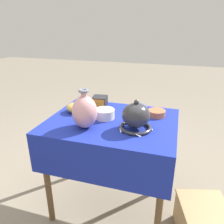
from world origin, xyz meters
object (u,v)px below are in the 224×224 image
vase_tall_bulbous (85,112)px  bowl_shallow_ochre (76,107)px  vase_dome_bell (136,117)px  pot_squat_ivory (105,114)px  wooden_crate (203,221)px  pot_squat_terracotta (157,113)px  bowl_shallow_cobalt (137,107)px  mosaic_tile_box (100,101)px

vase_tall_bulbous → bowl_shallow_ochre: size_ratio=1.80×
vase_dome_bell → pot_squat_ivory: (-0.25, 0.11, -0.05)m
wooden_crate → pot_squat_terracotta: bearing=130.2°
bowl_shallow_ochre → vase_tall_bulbous: bearing=-52.1°
bowl_shallow_cobalt → bowl_shallow_ochre: 0.48m
vase_tall_bulbous → mosaic_tile_box: 0.42m
mosaic_tile_box → pot_squat_ivory: mosaic_tile_box is taller
vase_dome_bell → mosaic_tile_box: (-0.37, 0.34, -0.04)m
pot_squat_terracotta → wooden_crate: size_ratio=0.31×
vase_tall_bulbous → wooden_crate: (0.83, 0.05, -0.74)m
vase_tall_bulbous → pot_squat_terracotta: vase_tall_bulbous is taller
mosaic_tile_box → bowl_shallow_cobalt: size_ratio=0.88×
pot_squat_terracotta → bowl_shallow_ochre: bowl_shallow_ochre is taller
vase_tall_bulbous → bowl_shallow_cobalt: size_ratio=1.69×
vase_dome_bell → mosaic_tile_box: size_ratio=1.67×
mosaic_tile_box → pot_squat_terracotta: mosaic_tile_box is taller
bowl_shallow_ochre → wooden_crate: size_ratio=0.35×
bowl_shallow_cobalt → wooden_crate: 0.92m
mosaic_tile_box → bowl_shallow_ochre: bearing=-133.8°
pot_squat_terracotta → vase_dome_bell: bearing=-112.6°
vase_dome_bell → bowl_shallow_ochre: 0.53m
vase_dome_bell → bowl_shallow_cobalt: vase_dome_bell is taller
vase_tall_bulbous → bowl_shallow_ochre: vase_tall_bulbous is taller
pot_squat_terracotta → bowl_shallow_ochre: 0.62m
vase_tall_bulbous → mosaic_tile_box: size_ratio=1.92×
wooden_crate → bowl_shallow_ochre: bearing=155.1°
bowl_shallow_cobalt → wooden_crate: bearing=-31.0°
pot_squat_terracotta → vase_tall_bulbous: bearing=-142.7°
pot_squat_terracotta → pot_squat_ivory: pot_squat_ivory is taller
vase_tall_bulbous → mosaic_tile_box: bearing=96.3°
bowl_shallow_cobalt → pot_squat_terracotta: size_ratio=1.21×
pot_squat_terracotta → bowl_shallow_ochre: bearing=-170.7°
mosaic_tile_box → bowl_shallow_ochre: size_ratio=0.93×
pot_squat_ivory → vase_dome_bell: bearing=-24.0°
vase_dome_bell → mosaic_tile_box: vase_dome_bell is taller
vase_dome_bell → pot_squat_ivory: 0.28m
vase_dome_bell → pot_squat_terracotta: 0.29m
vase_tall_bulbous → vase_dome_bell: vase_tall_bulbous is taller
pot_squat_ivory → pot_squat_terracotta: bearing=22.9°
bowl_shallow_ochre → pot_squat_ivory: size_ratio=1.03×
wooden_crate → vase_dome_bell: bearing=163.2°
mosaic_tile_box → wooden_crate: 1.16m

